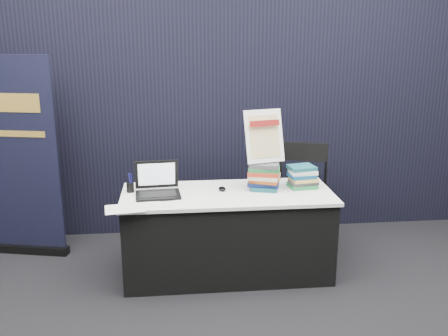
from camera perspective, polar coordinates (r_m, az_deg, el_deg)
floor at (r=4.08m, az=1.25°, el=-15.34°), size 8.00×8.00×0.00m
wall_back at (r=7.49m, az=-2.57°, el=12.90°), size 8.00×0.02×3.50m
drape_partition at (r=5.17m, az=-0.89°, el=5.59°), size 6.00×0.08×2.40m
display_table at (r=4.40m, az=0.38°, el=-7.45°), size 1.80×0.75×0.75m
laptop at (r=4.23m, az=-7.55°, el=-2.20°), size 0.39×0.32×0.28m
mouse at (r=4.31m, az=-0.21°, el=-2.39°), size 0.07×0.10×0.03m
brochure_left at (r=3.96m, az=-11.22°, el=-4.57°), size 0.34×0.26×0.00m
brochure_mid at (r=4.12m, az=-9.19°, el=-3.69°), size 0.29×0.22×0.00m
brochure_right at (r=4.02m, az=-3.80°, el=-3.97°), size 0.35×0.30×0.00m
pen_cup at (r=4.34m, az=-10.66°, el=-2.20°), size 0.08×0.08×0.08m
book_stack_tall at (r=4.33m, az=4.60°, el=-0.92°), size 0.30×0.26×0.24m
book_stack_short at (r=4.42m, az=8.97°, el=-1.00°), size 0.25×0.20×0.20m
info_sign at (r=4.28m, az=4.62°, el=3.59°), size 0.36×0.21×0.47m
pullup_banner at (r=5.02m, az=-22.27°, el=-0.15°), size 0.80×0.28×1.89m
stacking_chair at (r=4.82m, az=9.54°, el=-2.99°), size 0.58×0.59×1.04m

